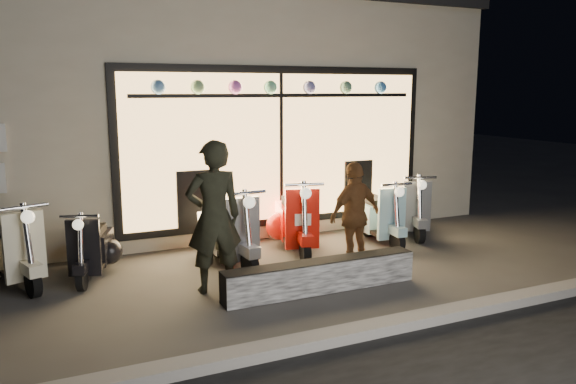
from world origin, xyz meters
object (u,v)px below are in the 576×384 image
object	(u,v)px
man	(214,217)
scooter_red	(295,221)
scooter_silver	(226,232)
graffiti_barrier	(321,276)
woman	(355,215)

from	to	relation	value
man	scooter_red	bearing A→B (deg)	-140.05
scooter_silver	man	bearing A→B (deg)	-119.24
graffiti_barrier	scooter_red	bearing A→B (deg)	74.36
scooter_red	man	size ratio (longest dim) A/B	0.83
man	woman	bearing A→B (deg)	-174.04
scooter_silver	woman	size ratio (longest dim) A/B	1.04
graffiti_barrier	scooter_silver	bearing A→B (deg)	112.29
scooter_red	woman	distance (m)	1.28
scooter_red	man	bearing A→B (deg)	-128.07
graffiti_barrier	woman	world-z (taller)	woman
graffiti_barrier	woman	xyz separation A→B (m)	(0.90, 0.69, 0.55)
scooter_silver	man	size ratio (longest dim) A/B	0.82
graffiti_barrier	woman	bearing A→B (deg)	37.52
man	graffiti_barrier	bearing A→B (deg)	157.01
scooter_red	scooter_silver	bearing A→B (deg)	-155.74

